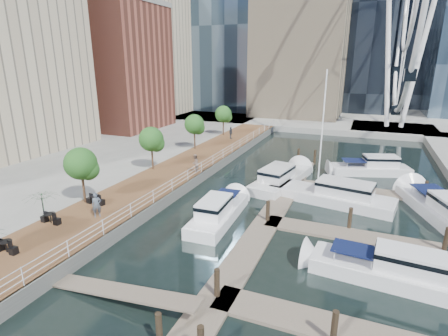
% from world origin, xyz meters
% --- Properties ---
extents(ground, '(520.00, 520.00, 0.00)m').
position_xyz_m(ground, '(0.00, 0.00, 0.00)').
color(ground, black).
rests_on(ground, ground).
extents(boardwalk, '(6.00, 60.00, 1.00)m').
position_xyz_m(boardwalk, '(-9.00, 15.00, 0.50)').
color(boardwalk, brown).
rests_on(boardwalk, ground).
extents(seawall, '(0.25, 60.00, 1.00)m').
position_xyz_m(seawall, '(-6.00, 15.00, 0.50)').
color(seawall, '#595954').
rests_on(seawall, ground).
extents(land_inland, '(48.00, 90.00, 1.00)m').
position_xyz_m(land_inland, '(-36.00, 15.00, 0.50)').
color(land_inland, gray).
rests_on(land_inland, ground).
extents(land_far, '(200.00, 114.00, 1.00)m').
position_xyz_m(land_far, '(0.00, 102.00, 0.50)').
color(land_far, gray).
rests_on(land_far, ground).
extents(pier, '(14.00, 12.00, 1.00)m').
position_xyz_m(pier, '(14.00, 52.00, 0.50)').
color(pier, gray).
rests_on(pier, ground).
extents(railing, '(0.10, 60.00, 1.05)m').
position_xyz_m(railing, '(-6.10, 15.00, 1.52)').
color(railing, white).
rests_on(railing, boardwalk).
extents(floating_docks, '(16.00, 34.00, 2.60)m').
position_xyz_m(floating_docks, '(7.97, 9.98, 0.49)').
color(floating_docks, '#6D6051').
rests_on(floating_docks, ground).
extents(midrise_condos, '(19.00, 67.00, 28.00)m').
position_xyz_m(midrise_condos, '(-33.57, 26.82, 13.42)').
color(midrise_condos, '#BCAD8E').
rests_on(midrise_condos, ground).
extents(street_trees, '(2.60, 42.60, 4.60)m').
position_xyz_m(street_trees, '(-11.40, 14.00, 4.29)').
color(street_trees, '#3F2B1C').
rests_on(street_trees, ground).
extents(cafe_tables, '(2.50, 13.70, 0.74)m').
position_xyz_m(cafe_tables, '(-10.40, -2.00, 1.37)').
color(cafe_tables, black).
rests_on(cafe_tables, ground).
extents(yacht_foreground, '(9.43, 3.22, 2.15)m').
position_xyz_m(yacht_foreground, '(11.36, 3.17, 0.00)').
color(yacht_foreground, white).
rests_on(yacht_foreground, ground).
extents(pedestrian_near, '(0.79, 0.80, 1.86)m').
position_xyz_m(pedestrian_near, '(-8.48, 2.15, 1.93)').
color(pedestrian_near, '#495462').
rests_on(pedestrian_near, boardwalk).
extents(pedestrian_mid, '(0.77, 0.96, 1.91)m').
position_xyz_m(pedestrian_mid, '(-6.72, 14.81, 1.96)').
color(pedestrian_mid, '#876D5D').
rests_on(pedestrian_mid, boardwalk).
extents(pedestrian_far, '(1.05, 1.04, 1.79)m').
position_xyz_m(pedestrian_far, '(-9.31, 31.87, 1.89)').
color(pedestrian_far, '#31353E').
rests_on(pedestrian_far, boardwalk).
extents(moored_yachts, '(21.80, 39.22, 11.50)m').
position_xyz_m(moored_yachts, '(7.58, 12.82, 0.00)').
color(moored_yachts, silver).
rests_on(moored_yachts, ground).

